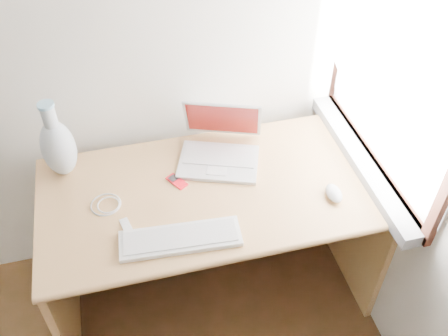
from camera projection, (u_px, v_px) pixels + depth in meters
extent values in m
cube|color=white|center=(401.00, 54.00, 1.87)|extent=(0.01, 0.90, 1.00)
cube|color=gray|center=(360.00, 160.00, 2.22)|extent=(0.10, 0.96, 0.06)
cube|color=white|center=(384.00, 49.00, 1.83)|extent=(0.02, 0.84, 0.92)
cube|color=tan|center=(212.00, 191.00, 2.13)|extent=(1.46, 0.73, 0.03)
cube|color=tan|center=(61.00, 277.00, 2.27)|extent=(0.03, 0.69, 0.74)
cube|color=tan|center=(351.00, 218.00, 2.53)|extent=(0.03, 0.69, 0.74)
cube|color=tan|center=(198.00, 179.00, 2.56)|extent=(1.40, 0.03, 0.50)
cube|color=silver|center=(219.00, 162.00, 2.23)|extent=(0.41, 0.35, 0.02)
cube|color=white|center=(219.00, 160.00, 2.22)|extent=(0.34, 0.24, 0.00)
cube|color=silver|center=(212.00, 125.00, 2.23)|extent=(0.36, 0.21, 0.22)
cube|color=maroon|center=(212.00, 125.00, 2.23)|extent=(0.33, 0.18, 0.19)
cube|color=white|center=(180.00, 239.00, 1.91)|extent=(0.48, 0.17, 0.02)
cube|color=white|center=(180.00, 237.00, 1.90)|extent=(0.44, 0.14, 0.00)
ellipsoid|color=silver|center=(334.00, 193.00, 2.07)|extent=(0.07, 0.11, 0.04)
cube|color=red|center=(177.00, 181.00, 2.14)|extent=(0.09, 0.11, 0.01)
cube|color=black|center=(177.00, 181.00, 2.14)|extent=(0.05, 0.05, 0.00)
torus|color=white|center=(106.00, 205.00, 2.05)|extent=(0.15, 0.15, 0.01)
cube|color=white|center=(127.00, 227.00, 1.96)|extent=(0.05, 0.10, 0.01)
ellipsoid|color=white|center=(59.00, 148.00, 2.10)|extent=(0.14, 0.14, 0.27)
cylinder|color=white|center=(49.00, 116.00, 1.98)|extent=(0.06, 0.06, 0.11)
cylinder|color=#9BD6F8|center=(45.00, 105.00, 1.94)|extent=(0.07, 0.07, 0.01)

